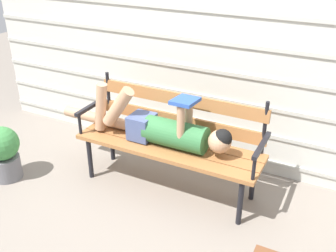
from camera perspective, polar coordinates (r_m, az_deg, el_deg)
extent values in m
plane|color=gray|center=(3.51, -1.08, -10.15)|extent=(12.00, 12.00, 0.00)
cube|color=beige|center=(3.69, 4.83, 10.48)|extent=(4.93, 0.06, 2.15)
cube|color=#B7B7AD|center=(4.03, 4.12, -2.59)|extent=(4.93, 0.02, 0.04)
cube|color=#B7B7AD|center=(3.90, 4.25, 0.84)|extent=(4.93, 0.02, 0.04)
cube|color=#B7B7AD|center=(3.79, 4.39, 4.49)|extent=(4.93, 0.02, 0.04)
cube|color=#B7B7AD|center=(3.70, 4.53, 8.35)|extent=(4.93, 0.02, 0.04)
cube|color=#B7B7AD|center=(3.62, 4.69, 12.38)|extent=(4.93, 0.02, 0.04)
cube|color=#B7B7AD|center=(3.56, 4.86, 16.57)|extent=(4.93, 0.02, 0.04)
cube|color=#9E6638|center=(3.26, -1.23, -4.20)|extent=(1.65, 0.14, 0.04)
cube|color=#9E6638|center=(3.38, 0.00, -2.99)|extent=(1.65, 0.14, 0.04)
cube|color=#9E6638|center=(3.50, 1.15, -1.87)|extent=(1.65, 0.14, 0.04)
cube|color=#9E6638|center=(3.49, 1.69, 0.73)|extent=(1.58, 0.05, 0.11)
cube|color=#9E6638|center=(3.40, 1.74, 3.93)|extent=(1.58, 0.05, 0.11)
cylinder|color=black|center=(3.80, -8.69, 4.45)|extent=(0.03, 0.03, 0.46)
cylinder|color=black|center=(3.23, 13.96, -0.31)|extent=(0.03, 0.03, 0.46)
cylinder|color=black|center=(3.71, -11.35, -4.64)|extent=(0.04, 0.04, 0.41)
cylinder|color=black|center=(3.15, 10.52, -10.96)|extent=(0.04, 0.04, 0.41)
cylinder|color=black|center=(3.95, -8.21, -2.23)|extent=(0.04, 0.04, 0.41)
cylinder|color=black|center=(3.43, 12.35, -7.58)|extent=(0.04, 0.04, 0.41)
cube|color=black|center=(3.67, -11.20, 2.85)|extent=(0.04, 0.44, 0.03)
cylinder|color=black|center=(3.59, -12.78, 0.33)|extent=(0.03, 0.03, 0.20)
cube|color=black|center=(3.04, 13.57, -2.77)|extent=(0.04, 0.44, 0.03)
cylinder|color=black|center=(2.94, 12.46, -6.03)|extent=(0.03, 0.03, 0.20)
cylinder|color=#33703D|center=(3.28, 1.14, -1.23)|extent=(0.54, 0.24, 0.24)
cube|color=#475684|center=(3.42, -3.85, -0.04)|extent=(0.20, 0.22, 0.21)
sphere|color=tan|center=(3.14, 7.58, -2.27)|extent=(0.19, 0.19, 0.19)
sphere|color=black|center=(3.12, 7.96, -1.82)|extent=(0.16, 0.16, 0.16)
cylinder|color=tan|center=(3.40, -7.31, 2.79)|extent=(0.32, 0.11, 0.40)
cylinder|color=tan|center=(3.52, -9.79, 2.76)|extent=(0.15, 0.09, 0.45)
cylinder|color=tan|center=(3.74, -9.80, 1.02)|extent=(0.82, 0.10, 0.10)
cylinder|color=tan|center=(3.12, 1.87, 0.33)|extent=(0.06, 0.06, 0.31)
cylinder|color=tan|center=(3.25, 3.08, 1.46)|extent=(0.06, 0.06, 0.31)
cube|color=#284C9E|center=(3.11, 2.55, 3.71)|extent=(0.18, 0.25, 0.05)
cylinder|color=slate|center=(3.98, -22.52, -5.59)|extent=(0.26, 0.26, 0.22)
sphere|color=#3D8442|center=(3.86, -23.19, -2.37)|extent=(0.31, 0.31, 0.31)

